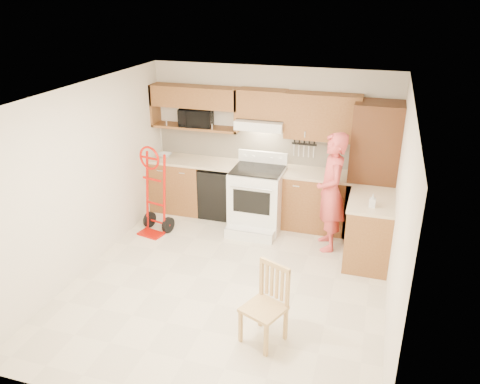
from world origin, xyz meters
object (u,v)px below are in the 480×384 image
at_px(microwave, 196,117).
at_px(person, 331,192).
at_px(range, 256,194).
at_px(dining_chair, 264,306).
at_px(hand_truck, 152,195).

bearing_deg(microwave, person, -24.99).
xyz_separation_m(range, dining_chair, (0.78, -2.57, -0.14)).
height_order(hand_truck, dining_chair, hand_truck).
bearing_deg(dining_chair, microwave, 146.03).
relative_size(range, person, 0.67).
relative_size(microwave, hand_truck, 0.42).
xyz_separation_m(person, hand_truck, (-2.69, -0.35, -0.24)).
xyz_separation_m(hand_truck, dining_chair, (2.29, -1.96, -0.19)).
height_order(range, hand_truck, hand_truck).
bearing_deg(person, microwave, -123.96).
relative_size(microwave, person, 0.30).
relative_size(person, hand_truck, 1.37).
bearing_deg(dining_chair, hand_truck, 162.77).
relative_size(microwave, dining_chair, 0.60).
height_order(person, dining_chair, person).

